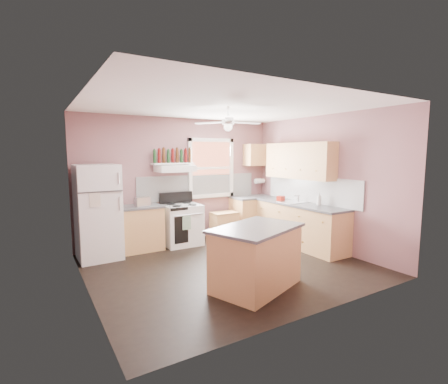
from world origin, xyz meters
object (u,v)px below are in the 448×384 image
refrigerator (98,212)px  stove (182,225)px  cart (224,225)px  toaster (142,202)px  island (256,259)px

refrigerator → stove: (1.69, 0.06, -0.44)m
stove → cart: stove is taller
toaster → island: toaster is taller
toaster → island: 2.80m
toaster → stove: bearing=-7.5°
island → cart: bearing=47.9°
cart → island: (-1.04, -2.63, 0.14)m
refrigerator → cart: size_ratio=2.97×
island → refrigerator: bearing=103.2°
cart → island: bearing=-111.2°
stove → cart: bearing=2.1°
toaster → island: bearing=-79.9°
toaster → cart: toaster is taller
refrigerator → island: 3.10m
cart → stove: bearing=-178.8°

